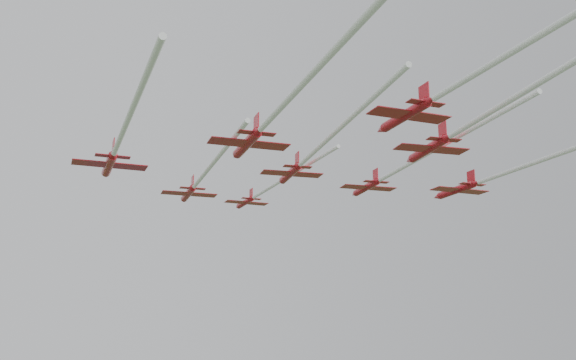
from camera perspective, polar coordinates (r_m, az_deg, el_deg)
name	(u,v)px	position (r m, az deg, el deg)	size (l,w,h in m)	color
jet_lead	(263,192)	(111.91, -2.24, -1.04)	(8.03, 44.71, 2.41)	red
jet_row2_left	(198,181)	(96.15, -7.98, -0.12)	(8.88, 43.49, 2.63)	red
jet_row2_right	(396,171)	(100.30, 9.55, 0.78)	(9.85, 52.01, 2.82)	red
jet_row3_left	(117,146)	(78.86, -14.96, 2.94)	(9.56, 46.05, 2.86)	red
jet_row3_mid	(309,156)	(86.19, 1.88, 2.12)	(10.05, 46.30, 2.71)	red
jet_row3_right	(542,160)	(89.94, 21.61, 1.67)	(9.25, 69.63, 2.76)	red
jet_row4_left	(287,101)	(62.69, -0.13, 7.01)	(9.62, 60.77, 2.85)	red
jet_row4_right	(462,129)	(78.62, 15.25, 4.43)	(10.23, 45.18, 2.89)	red
jet_trail_solo	(478,72)	(61.47, 16.52, 9.18)	(9.09, 54.19, 2.72)	red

